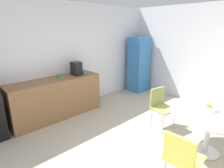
# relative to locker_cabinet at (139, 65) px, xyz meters

# --- Properties ---
(wall_back) EXTENTS (6.00, 0.10, 2.60)m
(wall_back) POSITION_rel_locker_cabinet_xyz_m (-2.55, 0.45, 0.44)
(wall_back) COLOR silver
(wall_back) RESTS_ON ground_plane
(counter_block) EXTENTS (2.08, 0.60, 0.90)m
(counter_block) POSITION_rel_locker_cabinet_xyz_m (-2.85, 0.10, -0.41)
(counter_block) COLOR brown
(counter_block) RESTS_ON ground_plane
(locker_cabinet) EXTENTS (0.60, 0.50, 1.71)m
(locker_cabinet) POSITION_rel_locker_cabinet_xyz_m (0.00, 0.00, 0.00)
(locker_cabinet) COLOR #3372B2
(locker_cabinet) RESTS_ON ground_plane
(round_table) EXTENTS (1.24, 1.24, 0.74)m
(round_table) POSITION_rel_locker_cabinet_xyz_m (-1.70, -2.82, -0.23)
(round_table) COLOR silver
(round_table) RESTS_ON ground_plane
(chair_olive) EXTENTS (0.49, 0.49, 0.83)m
(chair_olive) POSITION_rel_locker_cabinet_xyz_m (-1.52, -1.80, -0.34)
(chair_olive) COLOR silver
(chair_olive) RESTS_ON ground_plane
(chair_yellow) EXTENTS (0.44, 0.44, 0.83)m
(chair_yellow) POSITION_rel_locker_cabinet_xyz_m (-2.73, -2.88, -0.34)
(chair_yellow) COLOR silver
(chair_yellow) RESTS_ON ground_plane
(fruit_bowl) EXTENTS (0.23, 0.23, 0.13)m
(fruit_bowl) POSITION_rel_locker_cabinet_xyz_m (-1.66, -2.76, -0.07)
(fruit_bowl) COLOR silver
(fruit_bowl) RESTS_ON round_table
(mug_white) EXTENTS (0.13, 0.08, 0.09)m
(mug_white) POSITION_rel_locker_cabinet_xyz_m (-2.74, 0.12, 0.09)
(mug_white) COLOR #338C59
(mug_white) RESTS_ON counter_block
(mug_green) EXTENTS (0.13, 0.08, 0.09)m
(mug_green) POSITION_rel_locker_cabinet_xyz_m (-2.09, 0.06, 0.09)
(mug_green) COLOR #338C59
(mug_green) RESTS_ON counter_block
(coffee_maker) EXTENTS (0.20, 0.24, 0.32)m
(coffee_maker) POSITION_rel_locker_cabinet_xyz_m (-2.27, 0.10, 0.20)
(coffee_maker) COLOR black
(coffee_maker) RESTS_ON counter_block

